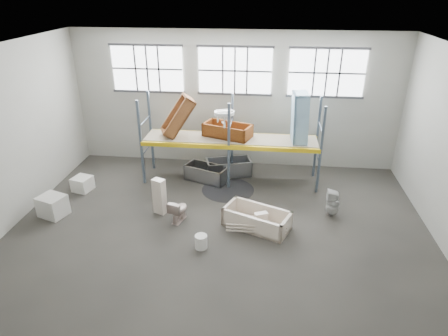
# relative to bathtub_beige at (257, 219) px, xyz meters

# --- Properties ---
(floor) EXTENTS (12.00, 10.00, 0.10)m
(floor) POSITION_rel_bathtub_beige_xyz_m (-1.06, -0.57, -0.33)
(floor) COLOR #45423B
(floor) RESTS_ON ground
(ceiling) EXTENTS (12.00, 10.00, 0.10)m
(ceiling) POSITION_rel_bathtub_beige_xyz_m (-1.06, -0.57, 4.77)
(ceiling) COLOR silver
(ceiling) RESTS_ON ground
(wall_back) EXTENTS (12.00, 0.10, 5.00)m
(wall_back) POSITION_rel_bathtub_beige_xyz_m (-1.06, 4.48, 2.22)
(wall_back) COLOR #9F9E93
(wall_back) RESTS_ON ground
(wall_front) EXTENTS (12.00, 0.10, 5.00)m
(wall_front) POSITION_rel_bathtub_beige_xyz_m (-1.06, -5.62, 2.22)
(wall_front) COLOR #B2B2A5
(wall_front) RESTS_ON ground
(window_left) EXTENTS (2.60, 0.04, 1.60)m
(window_left) POSITION_rel_bathtub_beige_xyz_m (-4.26, 4.37, 3.32)
(window_left) COLOR white
(window_left) RESTS_ON wall_back
(window_mid) EXTENTS (2.60, 0.04, 1.60)m
(window_mid) POSITION_rel_bathtub_beige_xyz_m (-1.06, 4.37, 3.32)
(window_mid) COLOR white
(window_mid) RESTS_ON wall_back
(window_right) EXTENTS (2.60, 0.04, 1.60)m
(window_right) POSITION_rel_bathtub_beige_xyz_m (2.14, 4.37, 3.32)
(window_right) COLOR white
(window_right) RESTS_ON wall_back
(rack_upright_la) EXTENTS (0.08, 0.08, 3.00)m
(rack_upright_la) POSITION_rel_bathtub_beige_xyz_m (-4.06, 2.33, 1.22)
(rack_upright_la) COLOR slate
(rack_upright_la) RESTS_ON floor
(rack_upright_lb) EXTENTS (0.08, 0.08, 3.00)m
(rack_upright_lb) POSITION_rel_bathtub_beige_xyz_m (-4.06, 3.53, 1.22)
(rack_upright_lb) COLOR slate
(rack_upright_lb) RESTS_ON floor
(rack_upright_ma) EXTENTS (0.08, 0.08, 3.00)m
(rack_upright_ma) POSITION_rel_bathtub_beige_xyz_m (-1.06, 2.33, 1.22)
(rack_upright_ma) COLOR slate
(rack_upright_ma) RESTS_ON floor
(rack_upright_mb) EXTENTS (0.08, 0.08, 3.00)m
(rack_upright_mb) POSITION_rel_bathtub_beige_xyz_m (-1.06, 3.53, 1.22)
(rack_upright_mb) COLOR slate
(rack_upright_mb) RESTS_ON floor
(rack_upright_ra) EXTENTS (0.08, 0.08, 3.00)m
(rack_upright_ra) POSITION_rel_bathtub_beige_xyz_m (1.94, 2.33, 1.22)
(rack_upright_ra) COLOR slate
(rack_upright_ra) RESTS_ON floor
(rack_upright_rb) EXTENTS (0.08, 0.08, 3.00)m
(rack_upright_rb) POSITION_rel_bathtub_beige_xyz_m (1.94, 3.53, 1.22)
(rack_upright_rb) COLOR slate
(rack_upright_rb) RESTS_ON floor
(rack_beam_front) EXTENTS (6.00, 0.10, 0.14)m
(rack_beam_front) POSITION_rel_bathtub_beige_xyz_m (-1.06, 2.33, 1.22)
(rack_beam_front) COLOR yellow
(rack_beam_front) RESTS_ON floor
(rack_beam_back) EXTENTS (6.00, 0.10, 0.14)m
(rack_beam_back) POSITION_rel_bathtub_beige_xyz_m (-1.06, 3.53, 1.22)
(rack_beam_back) COLOR yellow
(rack_beam_back) RESTS_ON floor
(shelf_deck) EXTENTS (5.90, 1.10, 0.03)m
(shelf_deck) POSITION_rel_bathtub_beige_xyz_m (-1.06, 2.93, 1.30)
(shelf_deck) COLOR gray
(shelf_deck) RESTS_ON floor
(wet_patch) EXTENTS (1.80, 1.80, 0.00)m
(wet_patch) POSITION_rel_bathtub_beige_xyz_m (-1.06, 2.13, -0.27)
(wet_patch) COLOR black
(wet_patch) RESTS_ON floor
(bathtub_beige) EXTENTS (2.07, 1.54, 0.55)m
(bathtub_beige) POSITION_rel_bathtub_beige_xyz_m (0.00, 0.00, 0.00)
(bathtub_beige) COLOR beige
(bathtub_beige) RESTS_ON floor
(cistern_spare) EXTENTS (0.42, 0.32, 0.36)m
(cistern_spare) POSITION_rel_bathtub_beige_xyz_m (0.12, 0.02, 0.00)
(cistern_spare) COLOR beige
(cistern_spare) RESTS_ON bathtub_beige
(sink_in_tub) EXTENTS (0.54, 0.54, 0.16)m
(sink_in_tub) POSITION_rel_bathtub_beige_xyz_m (-0.41, -0.06, -0.12)
(sink_in_tub) COLOR beige
(sink_in_tub) RESTS_ON bathtub_beige
(toilet_beige) EXTENTS (0.59, 0.78, 0.71)m
(toilet_beige) POSITION_rel_bathtub_beige_xyz_m (-2.32, 0.08, 0.08)
(toilet_beige) COLOR beige
(toilet_beige) RESTS_ON floor
(cistern_tall) EXTENTS (0.43, 0.37, 1.14)m
(cistern_tall) POSITION_rel_bathtub_beige_xyz_m (-2.98, 0.44, 0.29)
(cistern_tall) COLOR beige
(cistern_tall) RESTS_ON floor
(toilet_white) EXTENTS (0.41, 0.40, 0.85)m
(toilet_white) POSITION_rel_bathtub_beige_xyz_m (2.26, 0.88, 0.15)
(toilet_white) COLOR silver
(toilet_white) RESTS_ON floor
(steel_tub_left) EXTENTS (1.65, 1.19, 0.55)m
(steel_tub_left) POSITION_rel_bathtub_beige_xyz_m (-1.90, 2.78, -0.00)
(steel_tub_left) COLOR #9A9CA0
(steel_tub_left) RESTS_ON floor
(steel_tub_right) EXTENTS (1.76, 1.18, 0.59)m
(steel_tub_right) POSITION_rel_bathtub_beige_xyz_m (-1.16, 3.30, 0.02)
(steel_tub_right) COLOR #ACAFB4
(steel_tub_right) RESTS_ON floor
(rust_tub_flat) EXTENTS (1.80, 1.27, 0.46)m
(rust_tub_flat) POSITION_rel_bathtub_beige_xyz_m (-1.18, 3.07, 1.54)
(rust_tub_flat) COLOR brown
(rust_tub_flat) RESTS_ON shelf_deck
(rust_tub_tilted) EXTENTS (1.38, 1.10, 1.47)m
(rust_tub_tilted) POSITION_rel_bathtub_beige_xyz_m (-2.88, 2.97, 2.02)
(rust_tub_tilted) COLOR brown
(rust_tub_tilted) RESTS_ON shelf_deck
(sink_on_shelf) EXTENTS (0.81, 0.72, 0.59)m
(sink_on_shelf) POSITION_rel_bathtub_beige_xyz_m (-1.24, 2.63, 1.82)
(sink_on_shelf) COLOR white
(sink_on_shelf) RESTS_ON rust_tub_flat
(blue_tub_upright) EXTENTS (0.60, 0.84, 1.72)m
(blue_tub_upright) POSITION_rel_bathtub_beige_xyz_m (1.23, 2.89, 2.12)
(blue_tub_upright) COLOR #86B2D0
(blue_tub_upright) RESTS_ON shelf_deck
(bucket) EXTENTS (0.43, 0.43, 0.39)m
(bucket) POSITION_rel_bathtub_beige_xyz_m (-1.44, -1.16, -0.08)
(bucket) COLOR silver
(bucket) RESTS_ON floor
(carton_near) EXTENTS (0.91, 0.85, 0.64)m
(carton_near) POSITION_rel_bathtub_beige_xyz_m (-6.18, -0.06, 0.05)
(carton_near) COLOR beige
(carton_near) RESTS_ON floor
(carton_far) EXTENTS (0.69, 0.69, 0.48)m
(carton_far) POSITION_rel_bathtub_beige_xyz_m (-5.99, 1.56, -0.04)
(carton_far) COLOR silver
(carton_far) RESTS_ON floor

